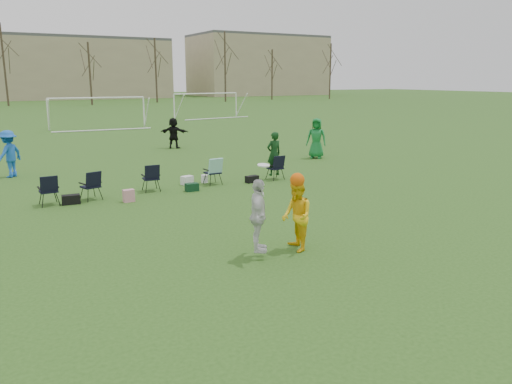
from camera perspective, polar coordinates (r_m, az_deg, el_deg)
ground at (r=10.63m, az=-1.41°, el=-8.71°), size 260.00×260.00×0.00m
fielder_blue at (r=22.37m, az=-26.40°, el=3.93°), size 1.37×1.35×1.89m
fielder_green_far at (r=25.07m, az=6.91°, el=6.12°), size 1.14×1.13×1.99m
fielder_black at (r=28.88m, az=-9.39°, el=6.67°), size 1.59×1.38×1.73m
center_contest at (r=11.22m, az=2.85°, el=-2.65°), size 1.84×1.03×2.11m
sideline_setup at (r=18.14m, az=-8.05°, el=2.09°), size 8.98×1.91×1.87m
goal_mid at (r=41.68m, az=-17.70°, el=9.57°), size 7.40×0.63×2.46m
goal_right at (r=51.12m, az=-5.70°, el=10.61°), size 7.35×1.14×2.46m
tree_line at (r=78.74m, az=-26.55°, el=12.44°), size 110.28×3.28×11.40m
building_row at (r=105.36m, az=-23.87°, el=12.96°), size 126.00×16.00×13.00m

